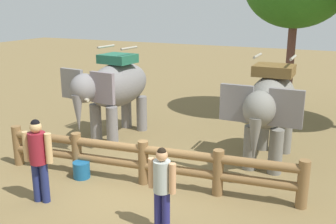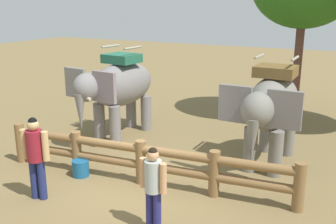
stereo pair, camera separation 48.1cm
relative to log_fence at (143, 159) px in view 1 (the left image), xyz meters
The scene contains 7 objects.
ground_plane 0.62m from the log_fence, 90.00° to the right, with size 60.00×60.00×0.00m, color brown.
log_fence is the anchor object (origin of this frame).
elephant_near_left 3.62m from the log_fence, 133.06° to the left, with size 1.88×3.33×2.83m.
elephant_center 3.53m from the log_fence, 45.91° to the left, with size 1.88×3.27×2.83m.
tourist_woman_in_black 2.33m from the log_fence, 132.63° to the right, with size 0.64×0.42×1.83m.
tourist_man_in_blue 2.04m from the log_fence, 51.54° to the right, with size 0.58×0.36×1.64m.
feed_bucket 1.60m from the log_fence, 166.25° to the right, with size 0.41×0.41×0.40m.
Camera 1 is at (4.11, -7.29, 4.11)m, focal length 41.94 mm.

